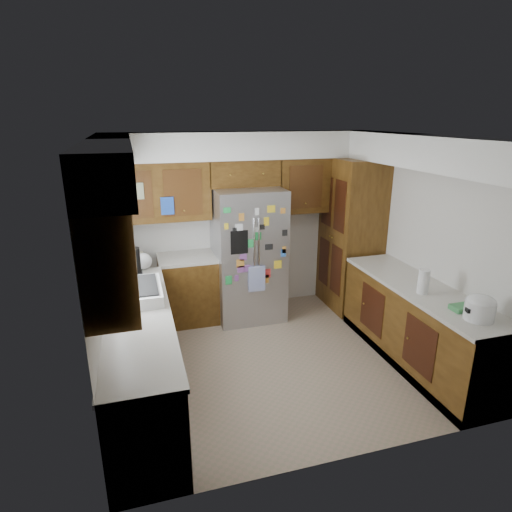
# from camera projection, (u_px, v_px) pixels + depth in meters

# --- Properties ---
(floor) EXTENTS (3.60, 3.60, 0.00)m
(floor) POSITION_uv_depth(u_px,v_px,m) (276.00, 359.00, 4.98)
(floor) COLOR gray
(floor) RESTS_ON ground
(room_shell) EXTENTS (3.64, 3.24, 2.52)m
(room_shell) POSITION_uv_depth(u_px,v_px,m) (259.00, 199.00, 4.71)
(room_shell) COLOR silver
(room_shell) RESTS_ON ground
(left_counter_run) EXTENTS (1.36, 3.20, 0.92)m
(left_counter_run) POSITION_uv_depth(u_px,v_px,m) (154.00, 342.00, 4.50)
(left_counter_run) COLOR #40260C
(left_counter_run) RESTS_ON ground
(right_counter_run) EXTENTS (0.63, 2.25, 0.92)m
(right_counter_run) POSITION_uv_depth(u_px,v_px,m) (416.00, 328.00, 4.81)
(right_counter_run) COLOR #40260C
(right_counter_run) RESTS_ON ground
(pantry) EXTENTS (0.60, 0.90, 2.15)m
(pantry) POSITION_uv_depth(u_px,v_px,m) (351.00, 235.00, 6.09)
(pantry) COLOR #40260C
(pantry) RESTS_ON ground
(fridge) EXTENTS (0.90, 0.79, 1.80)m
(fridge) POSITION_uv_depth(u_px,v_px,m) (248.00, 255.00, 5.79)
(fridge) COLOR #AFAEB4
(fridge) RESTS_ON ground
(bridge_cabinet) EXTENTS (0.96, 0.34, 0.35)m
(bridge_cabinet) POSITION_uv_depth(u_px,v_px,m) (244.00, 173.00, 5.66)
(bridge_cabinet) COLOR #40260C
(bridge_cabinet) RESTS_ON fridge
(fridge_top_items) EXTENTS (0.66, 0.33, 0.30)m
(fridge_top_items) POSITION_uv_depth(u_px,v_px,m) (233.00, 149.00, 5.53)
(fridge_top_items) COLOR #25279C
(fridge_top_items) RESTS_ON bridge_cabinet
(sink_assembly) EXTENTS (0.52, 0.70, 0.37)m
(sink_assembly) POSITION_uv_depth(u_px,v_px,m) (136.00, 292.00, 4.36)
(sink_assembly) COLOR white
(sink_assembly) RESTS_ON left_counter_run
(left_counter_clutter) EXTENTS (0.40, 0.88, 0.38)m
(left_counter_clutter) POSITION_uv_depth(u_px,v_px,m) (135.00, 263.00, 5.00)
(left_counter_clutter) COLOR black
(left_counter_clutter) RESTS_ON left_counter_run
(rice_cooker) EXTENTS (0.28, 0.27, 0.23)m
(rice_cooker) POSITION_uv_depth(u_px,v_px,m) (480.00, 307.00, 3.88)
(rice_cooker) COLOR white
(rice_cooker) RESTS_ON right_counter_run
(paper_towel) EXTENTS (0.12, 0.12, 0.26)m
(paper_towel) POSITION_uv_depth(u_px,v_px,m) (424.00, 281.00, 4.45)
(paper_towel) COLOR white
(paper_towel) RESTS_ON right_counter_run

